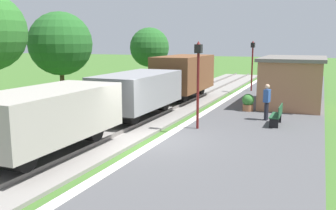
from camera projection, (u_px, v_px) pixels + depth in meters
ground_plane at (149, 146)px, 14.20m from camera, size 160.00×160.00×0.00m
platform_slab at (232, 152)px, 12.97m from camera, size 6.00×60.00×0.25m
platform_edge_stripe at (159, 140)px, 14.00m from camera, size 0.36×60.00×0.01m
track_ballast at (96, 138)px, 15.09m from camera, size 3.80×60.00×0.12m
rail_near at (111, 137)px, 14.80m from camera, size 0.07×60.00×0.14m
rail_far at (81, 133)px, 15.34m from camera, size 0.07×60.00×0.14m
freight_train at (143, 90)px, 18.80m from camera, size 2.50×19.40×2.72m
station_hut at (293, 81)px, 21.48m from camera, size 3.50×5.80×2.78m
bench_near_hut at (277, 115)px, 16.41m from camera, size 0.42×1.50×0.91m
person_waiting at (267, 101)px, 17.42m from camera, size 0.30×0.42×1.71m
potted_planter at (248, 102)px, 19.80m from camera, size 0.64×0.64×0.92m
lamp_post_near at (198, 69)px, 15.46m from camera, size 0.28×0.28×3.70m
lamp_post_far at (253, 56)px, 27.30m from camera, size 0.28×0.28×3.70m
tree_trackside_far at (60, 44)px, 23.59m from camera, size 4.03×4.03×5.78m
tree_field_left at (150, 47)px, 29.95m from camera, size 3.17×3.17×5.00m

